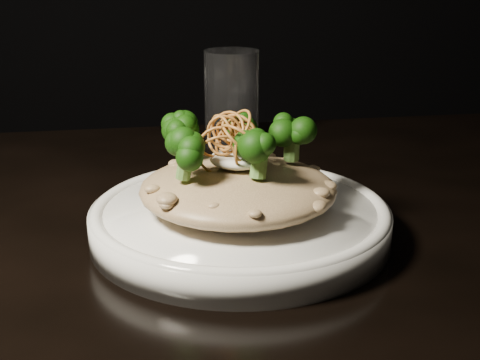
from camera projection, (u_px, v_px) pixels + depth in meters
name	position (u px, v px, depth m)	size (l,w,h in m)	color
table	(167.00, 310.00, 0.65)	(1.10, 0.80, 0.75)	black
plate	(240.00, 222.00, 0.61)	(0.27, 0.27, 0.03)	white
risotto	(238.00, 189.00, 0.60)	(0.18, 0.18, 0.04)	brown
broccoli	(236.00, 139.00, 0.59)	(0.13, 0.13, 0.05)	black
cheese	(239.00, 159.00, 0.59)	(0.05, 0.05, 0.01)	silver
shallots	(235.00, 134.00, 0.58)	(0.05, 0.05, 0.03)	brown
drinking_glass	(232.00, 99.00, 0.89)	(0.07, 0.07, 0.13)	silver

